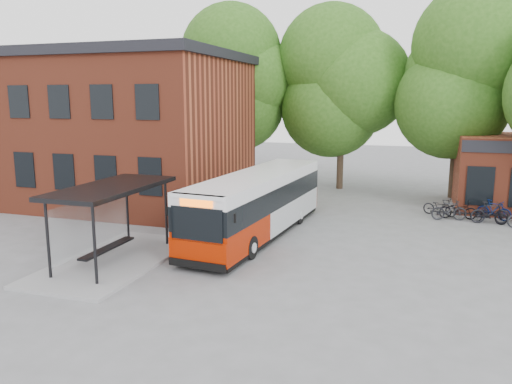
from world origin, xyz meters
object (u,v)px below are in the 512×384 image
(bicycle_4, at_px, (489,215))
(bus_shelter, at_px, (113,224))
(city_bus, at_px, (258,205))
(bicycle_0, at_px, (440,207))
(bicycle_3, at_px, (490,213))
(bicycle_1, at_px, (449,210))
(bicycle_2, at_px, (458,210))
(bicycle_5, at_px, (494,210))

(bicycle_4, bearing_deg, bus_shelter, 138.52)
(city_bus, bearing_deg, bicycle_0, 45.15)
(bus_shelter, bearing_deg, bicycle_3, 37.42)
(bicycle_0, height_order, bicycle_1, bicycle_1)
(bicycle_2, xyz_separation_m, bicycle_3, (1.40, -0.56, 0.07))
(bus_shelter, distance_m, bicycle_1, 16.16)
(bicycle_1, height_order, bicycle_3, bicycle_3)
(bus_shelter, distance_m, city_bus, 6.43)
(city_bus, distance_m, bicycle_5, 12.16)
(city_bus, relative_size, bicycle_1, 6.37)
(bicycle_1, height_order, bicycle_4, bicycle_1)
(city_bus, height_order, bicycle_0, city_bus)
(bicycle_2, height_order, bicycle_3, bicycle_3)
(bicycle_0, bearing_deg, bicycle_4, -94.64)
(bicycle_1, bearing_deg, bicycle_5, -81.63)
(bicycle_2, height_order, bicycle_4, bicycle_2)
(bicycle_4, bearing_deg, bicycle_5, -9.15)
(bicycle_0, bearing_deg, bicycle_2, -100.25)
(bicycle_0, height_order, bicycle_5, bicycle_5)
(bus_shelter, xyz_separation_m, bicycle_1, (12.05, 10.73, -0.93))
(bus_shelter, relative_size, city_bus, 0.64)
(bicycle_1, relative_size, bicycle_3, 0.95)
(bicycle_1, height_order, bicycle_2, bicycle_1)
(city_bus, bearing_deg, bicycle_2, 40.06)
(bicycle_4, bearing_deg, bicycle_3, -87.64)
(bicycle_1, bearing_deg, bicycle_3, -105.84)
(bus_shelter, relative_size, bicycle_4, 4.17)
(bicycle_2, bearing_deg, bicycle_1, 132.48)
(city_bus, distance_m, bicycle_0, 10.22)
(city_bus, xyz_separation_m, bicycle_4, (9.93, 5.54, -0.95))
(bicycle_1, bearing_deg, bus_shelter, 118.94)
(city_bus, bearing_deg, bicycle_1, 39.36)
(bicycle_0, distance_m, bicycle_1, 1.05)
(bicycle_1, relative_size, bicycle_5, 1.03)
(bicycle_0, bearing_deg, bicycle_3, -94.30)
(bicycle_1, xyz_separation_m, bicycle_2, (0.44, 0.46, -0.04))
(bus_shelter, bearing_deg, bicycle_1, 41.68)
(city_bus, xyz_separation_m, bicycle_0, (7.74, 6.60, -0.93))
(bus_shelter, relative_size, bicycle_1, 4.08)
(bicycle_3, bearing_deg, bicycle_2, 57.48)
(bus_shelter, relative_size, bicycle_3, 3.89)
(bus_shelter, xyz_separation_m, city_bus, (3.91, 5.10, -0.06))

